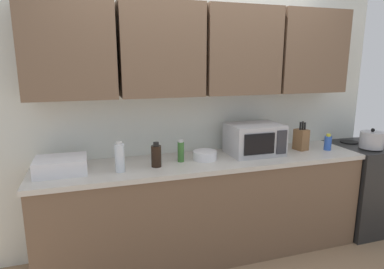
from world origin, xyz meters
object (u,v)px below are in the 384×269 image
Objects in this scene: microwave at (254,139)px; bottle_blue_cleaner at (328,143)px; stove_range at (368,185)px; bottle_clear_tall at (120,158)px; dish_rack at (61,165)px; kettle at (372,140)px; bowl_ceramic_small at (205,155)px; knife_block at (301,139)px; bottle_green_oil at (181,151)px; bottle_soy_dark at (156,156)px.

bottle_blue_cleaner is at bearing -7.07° from microwave.
stove_range is 3.82× the size of bottle_clear_tall.
kettle is at bearing -3.23° from dish_rack.
microwave is 2.01× the size of bottle_clear_tall.
bowl_ceramic_small is at bearing -175.87° from microwave.
kettle is 0.45× the size of microwave.
bottle_clear_tall is (-1.23, -0.14, -0.03)m from microwave.
bottle_green_oil is (-1.21, -0.03, -0.01)m from knife_block.
knife_block is 1.21m from bottle_green_oil.
bottle_green_oil reaches higher than dish_rack.
knife_block reaches higher than kettle.
bottle_soy_dark is at bearing -179.59° from bottle_blue_cleaner.
bottle_blue_cleaner is (0.24, -0.09, -0.03)m from knife_block.
microwave is 2.36× the size of bottle_soy_dark.
microwave is at bearing 2.54° from bottle_green_oil.
kettle is at bearing -5.01° from bottle_green_oil.
knife_block is at bearing 0.80° from dish_rack.
knife_block reaches higher than dish_rack.
microwave is at bearing 6.61° from bottle_clear_tall.
kettle is 1.19m from microwave.
stove_range is at bearing 39.47° from kettle.
dish_rack is at bearing 166.23° from bottle_clear_tall.
bowl_ceramic_small is at bearing -178.32° from knife_block.
bottle_soy_dark reaches higher than bottle_blue_cleaner.
kettle reaches higher than bottle_green_oil.
kettle reaches higher than stove_range.
bottle_clear_tall is (-0.52, -0.11, 0.02)m from bottle_green_oil.
bottle_soy_dark reaches higher than dish_rack.
stove_range is 1.01m from knife_block.
bowl_ceramic_small is (0.21, -0.00, -0.05)m from bottle_green_oil.
knife_block is 1.34× the size of bowl_ceramic_small.
bottle_soy_dark is at bearing -171.19° from bowl_ceramic_small.
dish_rack is 2.17m from knife_block.
microwave is 0.50m from knife_block.
bottle_clear_tall is at bearing -13.77° from dish_rack.
bottle_soy_dark is (-2.28, -0.05, 0.54)m from stove_range.
bottle_soy_dark reaches higher than bowl_ceramic_small.
kettle is 1.14× the size of bottle_green_oil.
microwave reaches higher than dish_rack.
dish_rack reaches higher than stove_range.
knife_block reaches higher than bottle_blue_cleaner.
microwave is 1.72× the size of knife_block.
bottle_green_oil is 1.46m from bottle_blue_cleaner.
knife_block is (2.16, 0.03, 0.04)m from dish_rack.
bottle_green_oil is (-1.88, 0.16, -0.00)m from kettle.
bowl_ceramic_small is at bearing 177.39° from bottle_blue_cleaner.
kettle reaches higher than bowl_ceramic_small.
bottle_clear_tall is at bearing -178.55° from bottle_blue_cleaner.
bottle_blue_cleaner reaches higher than dish_rack.
bottle_green_oil is at bearing 174.99° from kettle.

